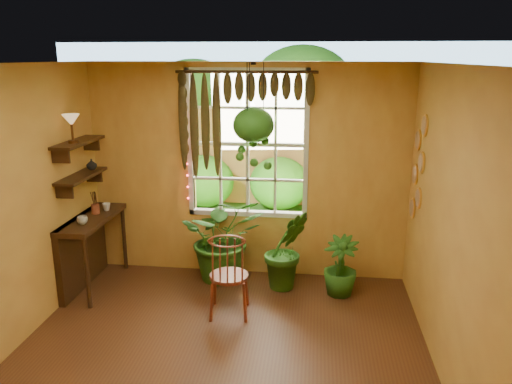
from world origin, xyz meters
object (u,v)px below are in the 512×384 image
Objects in this scene: counter_ledge at (85,244)px; potted_plant_mid at (286,250)px; hanging_basket at (253,128)px; windsor_chair at (229,287)px; potted_plant_left at (223,237)px.

counter_ledge is 1.21× the size of potted_plant_mid.
hanging_basket is (2.02, 0.37, 1.39)m from counter_ledge.
counter_ledge is 0.96× the size of hanging_basket.
counter_ledge is at bearing -174.32° from potted_plant_mid.
counter_ledge is 2.49m from hanging_basket.
windsor_chair is 1.85m from hanging_basket.
windsor_chair is 0.97m from potted_plant_left.
potted_plant_mid is at bearing -16.77° from hanging_basket.
counter_ledge is 1.69m from potted_plant_left.
potted_plant_mid is at bearing 5.68° from counter_ledge.
counter_ledge is 2.45m from potted_plant_mid.
potted_plant_left is (1.64, 0.40, 0.01)m from counter_ledge.
windsor_chair is at bearing -127.45° from potted_plant_mid.
potted_plant_mid is (0.80, -0.16, -0.07)m from potted_plant_left.
potted_plant_left is at bearing 13.85° from counter_ledge.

